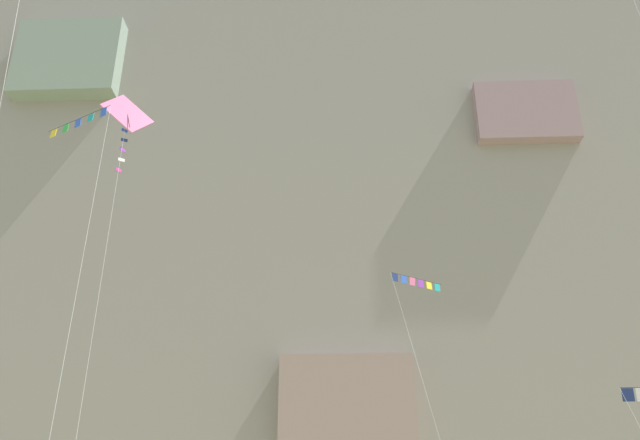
{
  "coord_description": "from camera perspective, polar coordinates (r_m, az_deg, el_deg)",
  "views": [
    {
      "loc": [
        0.31,
        -3.32,
        2.93
      ],
      "look_at": [
        -1.09,
        27.68,
        17.21
      ],
      "focal_mm": 37.17,
      "sensor_mm": 36.0,
      "label": 1
    }
  ],
  "objects": [
    {
      "name": "cliff_face",
      "position": [
        77.18,
        2.06,
        1.83
      ],
      "size": [
        180.0,
        24.91,
        74.81
      ],
      "color": "gray",
      "rests_on": "ground"
    },
    {
      "name": "kite_banner_high_center",
      "position": [
        33.51,
        8.56,
        -6.81
      ],
      "size": [
        2.97,
        4.47,
        14.32
      ],
      "color": "black",
      "rests_on": "ground"
    },
    {
      "name": "kite_banner_mid_center",
      "position": [
        31.84,
        -20.24,
        5.71
      ],
      "size": [
        4.9,
        5.55,
        20.19
      ],
      "color": "black",
      "rests_on": "ground"
    },
    {
      "name": "kite_diamond_mid_left",
      "position": [
        34.66,
        -16.32,
        8.33
      ],
      "size": [
        2.44,
        3.88,
        22.9
      ],
      "color": "pink",
      "rests_on": "ground"
    }
  ]
}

